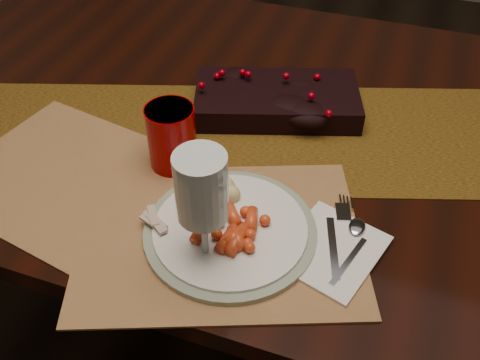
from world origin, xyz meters
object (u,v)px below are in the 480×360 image
(placemat_main, at_px, (220,236))
(dinner_plate, at_px, (230,230))
(baby_carrots, at_px, (224,224))
(centerpiece, at_px, (277,97))
(red_cup, at_px, (172,137))
(dining_table, at_px, (279,242))
(napkin, at_px, (331,250))
(wine_glass, at_px, (203,213))
(turkey_shreds, at_px, (160,218))
(mashed_potatoes, at_px, (225,185))

(placemat_main, bearing_deg, dinner_plate, 11.56)
(baby_carrots, bearing_deg, centerpiece, 93.01)
(centerpiece, distance_m, dinner_plate, 0.35)
(baby_carrots, bearing_deg, placemat_main, -152.67)
(placemat_main, relative_size, red_cup, 3.77)
(dinner_plate, distance_m, red_cup, 0.21)
(dining_table, height_order, napkin, napkin)
(dining_table, relative_size, centerpiece, 5.53)
(dinner_plate, xyz_separation_m, wine_glass, (-0.02, -0.06, 0.09))
(napkin, bearing_deg, dining_table, 133.68)
(turkey_shreds, xyz_separation_m, wine_glass, (0.09, -0.03, 0.08))
(turkey_shreds, relative_size, napkin, 0.41)
(baby_carrots, height_order, wine_glass, wine_glass)
(centerpiece, height_order, baby_carrots, centerpiece)
(placemat_main, bearing_deg, wine_glass, -115.47)
(turkey_shreds, bearing_deg, dinner_plate, 13.31)
(wine_glass, bearing_deg, dining_table, 86.43)
(wine_glass, bearing_deg, red_cup, 126.43)
(centerpiece, bearing_deg, wine_glass, -88.87)
(dinner_plate, height_order, wine_glass, wine_glass)
(dining_table, distance_m, turkey_shreds, 0.55)
(napkin, height_order, wine_glass, wine_glass)
(mashed_potatoes, height_order, turkey_shreds, mashed_potatoes)
(dining_table, height_order, baby_carrots, baby_carrots)
(dining_table, bearing_deg, wine_glass, -93.57)
(dining_table, height_order, centerpiece, centerpiece)
(placemat_main, xyz_separation_m, dinner_plate, (0.01, 0.01, 0.01))
(napkin, bearing_deg, turkey_shreds, -153.52)
(dining_table, distance_m, mashed_potatoes, 0.49)
(turkey_shreds, xyz_separation_m, red_cup, (-0.05, 0.15, 0.04))
(placemat_main, xyz_separation_m, turkey_shreds, (-0.09, -0.02, 0.02))
(placemat_main, xyz_separation_m, mashed_potatoes, (-0.02, 0.08, 0.04))
(turkey_shreds, distance_m, wine_glass, 0.12)
(baby_carrots, relative_size, red_cup, 0.83)
(turkey_shreds, bearing_deg, baby_carrots, 11.22)
(dining_table, bearing_deg, red_cup, -129.13)
(dinner_plate, bearing_deg, dining_table, 88.99)
(placemat_main, relative_size, baby_carrots, 4.52)
(centerpiece, bearing_deg, mashed_potatoes, -91.47)
(placemat_main, height_order, dinner_plate, dinner_plate)
(mashed_potatoes, height_order, napkin, mashed_potatoes)
(centerpiece, xyz_separation_m, mashed_potatoes, (-0.01, -0.28, 0.00))
(mashed_potatoes, bearing_deg, wine_glass, -83.17)
(centerpiece, xyz_separation_m, dinner_plate, (0.03, -0.35, -0.02))
(centerpiece, distance_m, wine_glass, 0.41)
(placemat_main, distance_m, dinner_plate, 0.02)
(napkin, bearing_deg, mashed_potatoes, -177.60)
(dining_table, height_order, turkey_shreds, turkey_shreds)
(wine_glass, bearing_deg, turkey_shreds, 160.48)
(dining_table, distance_m, baby_carrots, 0.52)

